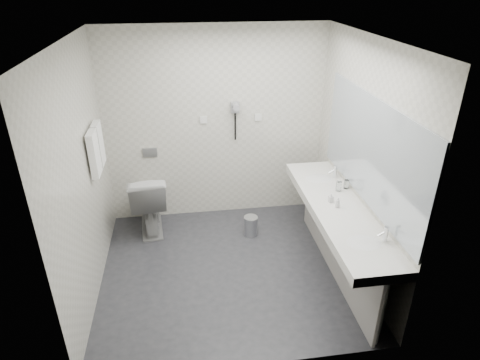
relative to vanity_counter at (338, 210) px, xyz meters
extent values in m
plane|color=#2A2A2F|center=(-1.12, 0.20, -0.80)|extent=(2.80, 2.80, 0.00)
plane|color=silver|center=(-1.12, 0.20, 1.70)|extent=(2.80, 2.80, 0.00)
plane|color=beige|center=(-1.12, 1.50, 0.45)|extent=(2.80, 0.00, 2.80)
plane|color=beige|center=(-1.12, -1.10, 0.45)|extent=(2.80, 0.00, 2.80)
plane|color=beige|center=(-2.52, 0.20, 0.45)|extent=(0.00, 2.60, 2.60)
plane|color=beige|center=(0.27, 0.20, 0.45)|extent=(0.00, 2.60, 2.60)
cube|color=silver|center=(0.00, 0.00, 0.00)|extent=(0.55, 2.20, 0.10)
cube|color=#9A9692|center=(0.02, 0.00, -0.42)|extent=(0.03, 2.15, 0.75)
cylinder|color=silver|center=(0.05, -1.04, -0.42)|extent=(0.06, 0.06, 0.75)
cylinder|color=silver|center=(0.05, 1.04, -0.42)|extent=(0.06, 0.06, 0.75)
cube|color=#B2BCC6|center=(0.26, 0.00, 0.65)|extent=(0.02, 2.20, 1.05)
ellipsoid|color=silver|center=(0.00, -0.65, 0.04)|extent=(0.40, 0.31, 0.05)
ellipsoid|color=silver|center=(0.00, 0.65, 0.04)|extent=(0.40, 0.31, 0.05)
cylinder|color=silver|center=(0.19, -0.65, 0.12)|extent=(0.04, 0.04, 0.15)
cylinder|color=silver|center=(0.19, 0.65, 0.12)|extent=(0.04, 0.04, 0.15)
imported|color=white|center=(-0.05, 0.10, 0.10)|extent=(0.05, 0.05, 0.10)
imported|color=white|center=(-0.02, -0.02, 0.11)|extent=(0.05, 0.05, 0.12)
cylinder|color=silver|center=(0.12, 0.32, 0.11)|extent=(0.08, 0.08, 0.11)
cylinder|color=silver|center=(0.23, 0.37, 0.10)|extent=(0.06, 0.06, 0.10)
imported|color=silver|center=(-2.03, 1.20, -0.40)|extent=(0.52, 0.84, 0.81)
cube|color=#B2B5BA|center=(-1.98, 1.49, 0.15)|extent=(0.18, 0.02, 0.12)
cylinder|color=#B2B5BA|center=(-0.76, 0.85, -0.68)|extent=(0.19, 0.19, 0.24)
cylinder|color=#B2B5BA|center=(-0.76, 0.85, -0.55)|extent=(0.17, 0.17, 0.02)
cylinder|color=silver|center=(-2.47, 0.75, 0.75)|extent=(0.02, 0.62, 0.02)
cube|color=white|center=(-2.46, 0.61, 0.53)|extent=(0.07, 0.24, 0.48)
cube|color=white|center=(-2.46, 0.89, 0.53)|extent=(0.07, 0.24, 0.48)
cube|color=gray|center=(-0.88, 1.47, 0.70)|extent=(0.10, 0.04, 0.14)
cylinder|color=gray|center=(-0.88, 1.40, 0.73)|extent=(0.08, 0.14, 0.08)
cylinder|color=black|center=(-0.88, 1.46, 0.45)|extent=(0.02, 0.02, 0.35)
cube|color=silver|center=(-1.27, 1.49, 0.55)|extent=(0.09, 0.02, 0.09)
cube|color=silver|center=(-0.57, 1.49, 0.55)|extent=(0.09, 0.02, 0.09)
camera|label=1|loc=(-1.53, -3.50, 2.22)|focal=30.91mm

